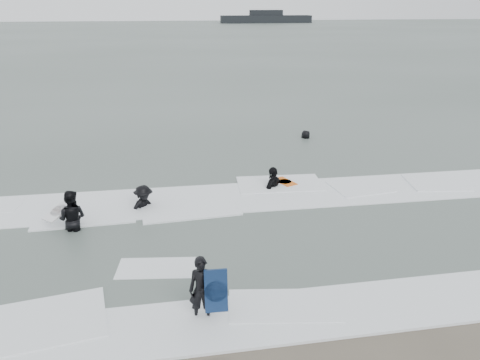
{
  "coord_description": "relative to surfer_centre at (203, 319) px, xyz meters",
  "views": [
    {
      "loc": [
        -2.15,
        -8.81,
        6.47
      ],
      "look_at": [
        0.0,
        5.0,
        1.1
      ],
      "focal_mm": 35.0,
      "sensor_mm": 36.0,
      "label": 1
    }
  ],
  "objects": [
    {
      "name": "ground",
      "position": [
        1.66,
        0.38,
        0.0
      ],
      "size": [
        320.0,
        320.0,
        0.0
      ],
      "primitive_type": "plane",
      "color": "brown",
      "rests_on": "ground"
    },
    {
      "name": "sea",
      "position": [
        1.66,
        80.38,
        0.06
      ],
      "size": [
        320.0,
        320.0,
        0.0
      ],
      "primitive_type": "plane",
      "color": "#47544C",
      "rests_on": "ground"
    },
    {
      "name": "surfer_centre",
      "position": [
        0.0,
        0.0,
        0.0
      ],
      "size": [
        0.6,
        0.43,
        1.53
      ],
      "primitive_type": "imported",
      "rotation": [
        0.0,
        0.0,
        -0.12
      ],
      "color": "black",
      "rests_on": "ground"
    },
    {
      "name": "surfer_wading",
      "position": [
        -3.52,
        4.83,
        0.0
      ],
      "size": [
        1.01,
        0.85,
        1.83
      ],
      "primitive_type": "imported",
      "rotation": [
        0.0,
        0.0,
        2.94
      ],
      "color": "black",
      "rests_on": "ground"
    },
    {
      "name": "surfer_breaker",
      "position": [
        -1.46,
        6.01,
        0.0
      ],
      "size": [
        1.24,
        1.19,
        1.7
      ],
      "primitive_type": "imported",
      "rotation": [
        0.0,
        0.0,
        0.71
      ],
      "color": "black",
      "rests_on": "ground"
    },
    {
      "name": "surfer_right_near",
      "position": [
        3.18,
        7.18,
        0.0
      ],
      "size": [
        1.14,
        1.18,
        1.98
      ],
      "primitive_type": "imported",
      "rotation": [
        0.0,
        0.0,
        -2.32
      ],
      "color": "black",
      "rests_on": "ground"
    },
    {
      "name": "surfer_right_far",
      "position": [
        6.22,
        13.36,
        0.0
      ],
      "size": [
        0.92,
        0.82,
        1.59
      ],
      "primitive_type": "imported",
      "rotation": [
        0.0,
        0.0,
        -2.63
      ],
      "color": "black",
      "rests_on": "ground"
    },
    {
      "name": "surf_foam",
      "position": [
        1.66,
        4.08,
        0.04
      ],
      "size": [
        30.03,
        9.06,
        0.09
      ],
      "color": "white",
      "rests_on": "ground"
    },
    {
      "name": "bodyboards",
      "position": [
        0.01,
        4.16,
        0.5
      ],
      "size": [
        8.52,
        8.31,
        1.25
      ],
      "color": "#0F2247",
      "rests_on": "ground"
    },
    {
      "name": "vessel_horizon",
      "position": [
        30.75,
        140.21,
        1.4
      ],
      "size": [
        27.72,
        4.95,
        3.76
      ],
      "color": "black",
      "rests_on": "ground"
    }
  ]
}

